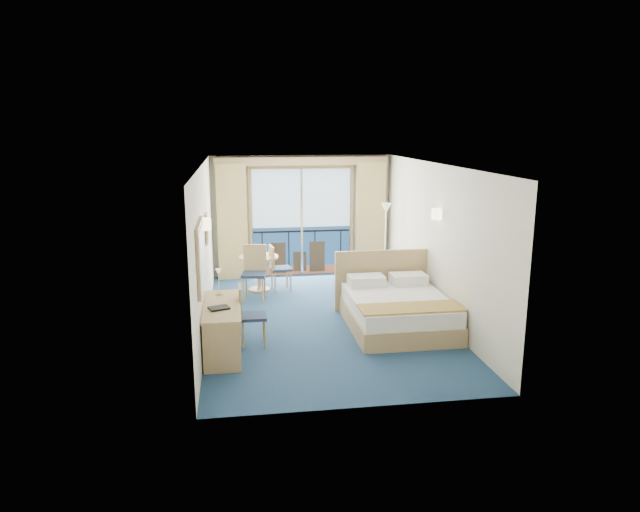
{
  "coord_description": "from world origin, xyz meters",
  "views": [
    {
      "loc": [
        -1.47,
        -9.42,
        3.31
      ],
      "look_at": [
        -0.03,
        0.2,
        1.1
      ],
      "focal_mm": 32.0,
      "sensor_mm": 36.0,
      "label": 1
    }
  ],
  "objects_px": {
    "desk": "(222,336)",
    "bed": "(397,309)",
    "table_chair_a": "(277,265)",
    "desk_chair": "(248,312)",
    "floor_lamp": "(386,223)",
    "round_table": "(259,264)",
    "table_chair_b": "(254,269)",
    "armchair": "(384,272)",
    "nightstand": "(408,288)"
  },
  "relations": [
    {
      "from": "round_table",
      "to": "nightstand",
      "type": "bearing_deg",
      "value": -24.34
    },
    {
      "from": "armchair",
      "to": "table_chair_b",
      "type": "bearing_deg",
      "value": -12.26
    },
    {
      "from": "armchair",
      "to": "table_chair_a",
      "type": "height_order",
      "value": "table_chair_a"
    },
    {
      "from": "armchair",
      "to": "table_chair_b",
      "type": "distance_m",
      "value": 2.7
    },
    {
      "from": "bed",
      "to": "desk_chair",
      "type": "xyz_separation_m",
      "value": [
        -2.5,
        -0.45,
        0.22
      ]
    },
    {
      "from": "desk_chair",
      "to": "nightstand",
      "type": "bearing_deg",
      "value": -60.4
    },
    {
      "from": "bed",
      "to": "table_chair_b",
      "type": "relative_size",
      "value": 1.99
    },
    {
      "from": "floor_lamp",
      "to": "desk_chair",
      "type": "bearing_deg",
      "value": -133.27
    },
    {
      "from": "bed",
      "to": "desk",
      "type": "distance_m",
      "value": 3.1
    },
    {
      "from": "armchair",
      "to": "table_chair_a",
      "type": "relative_size",
      "value": 0.88
    },
    {
      "from": "bed",
      "to": "floor_lamp",
      "type": "distance_m",
      "value": 2.99
    },
    {
      "from": "armchair",
      "to": "desk_chair",
      "type": "height_order",
      "value": "desk_chair"
    },
    {
      "from": "armchair",
      "to": "desk_chair",
      "type": "distance_m",
      "value": 3.94
    },
    {
      "from": "nightstand",
      "to": "floor_lamp",
      "type": "relative_size",
      "value": 0.33
    },
    {
      "from": "desk",
      "to": "bed",
      "type": "bearing_deg",
      "value": 21.2
    },
    {
      "from": "bed",
      "to": "table_chair_a",
      "type": "xyz_separation_m",
      "value": [
        -1.83,
        2.53,
        0.22
      ]
    },
    {
      "from": "armchair",
      "to": "desk",
      "type": "bearing_deg",
      "value": 28.82
    },
    {
      "from": "desk",
      "to": "armchair",
      "type": "bearing_deg",
      "value": 45.92
    },
    {
      "from": "floor_lamp",
      "to": "desk",
      "type": "xyz_separation_m",
      "value": [
        -3.41,
        -3.89,
        -0.9
      ]
    },
    {
      "from": "nightstand",
      "to": "armchair",
      "type": "xyz_separation_m",
      "value": [
        -0.22,
        0.93,
        0.09
      ]
    },
    {
      "from": "nightstand",
      "to": "floor_lamp",
      "type": "xyz_separation_m",
      "value": [
        -0.07,
        1.46,
        1.03
      ]
    },
    {
      "from": "table_chair_b",
      "to": "desk",
      "type": "bearing_deg",
      "value": -91.05
    },
    {
      "from": "desk",
      "to": "round_table",
      "type": "bearing_deg",
      "value": 79.52
    },
    {
      "from": "table_chair_b",
      "to": "floor_lamp",
      "type": "bearing_deg",
      "value": 24.2
    },
    {
      "from": "bed",
      "to": "table_chair_b",
      "type": "distance_m",
      "value": 3.08
    },
    {
      "from": "bed",
      "to": "table_chair_a",
      "type": "distance_m",
      "value": 3.13
    },
    {
      "from": "table_chair_a",
      "to": "table_chair_b",
      "type": "distance_m",
      "value": 0.7
    },
    {
      "from": "desk_chair",
      "to": "table_chair_a",
      "type": "height_order",
      "value": "desk_chair"
    },
    {
      "from": "desk",
      "to": "round_table",
      "type": "xyz_separation_m",
      "value": [
        0.68,
        3.69,
        0.14
      ]
    },
    {
      "from": "desk",
      "to": "table_chair_b",
      "type": "relative_size",
      "value": 1.5
    },
    {
      "from": "nightstand",
      "to": "table_chair_b",
      "type": "relative_size",
      "value": 0.54
    },
    {
      "from": "floor_lamp",
      "to": "desk",
      "type": "distance_m",
      "value": 5.25
    },
    {
      "from": "floor_lamp",
      "to": "desk",
      "type": "height_order",
      "value": "floor_lamp"
    },
    {
      "from": "nightstand",
      "to": "armchair",
      "type": "height_order",
      "value": "armchair"
    },
    {
      "from": "floor_lamp",
      "to": "table_chair_b",
      "type": "relative_size",
      "value": 1.63
    },
    {
      "from": "table_chair_a",
      "to": "floor_lamp",
      "type": "bearing_deg",
      "value": -91.89
    },
    {
      "from": "armchair",
      "to": "nightstand",
      "type": "bearing_deg",
      "value": 86.25
    },
    {
      "from": "desk",
      "to": "desk_chair",
      "type": "height_order",
      "value": "desk_chair"
    },
    {
      "from": "desk",
      "to": "table_chair_a",
      "type": "relative_size",
      "value": 1.69
    },
    {
      "from": "desk_chair",
      "to": "table_chair_b",
      "type": "xyz_separation_m",
      "value": [
        0.19,
        2.46,
        0.06
      ]
    },
    {
      "from": "armchair",
      "to": "round_table",
      "type": "bearing_deg",
      "value": -24.45
    },
    {
      "from": "round_table",
      "to": "table_chair_b",
      "type": "xyz_separation_m",
      "value": [
        -0.11,
        -0.56,
        0.05
      ]
    },
    {
      "from": "bed",
      "to": "table_chair_a",
      "type": "bearing_deg",
      "value": 125.88
    },
    {
      "from": "bed",
      "to": "desk",
      "type": "bearing_deg",
      "value": -158.8
    },
    {
      "from": "round_table",
      "to": "table_chair_a",
      "type": "bearing_deg",
      "value": -7.44
    },
    {
      "from": "round_table",
      "to": "table_chair_a",
      "type": "height_order",
      "value": "table_chair_a"
    },
    {
      "from": "desk",
      "to": "table_chair_a",
      "type": "height_order",
      "value": "table_chair_a"
    },
    {
      "from": "bed",
      "to": "desk",
      "type": "height_order",
      "value": "bed"
    },
    {
      "from": "table_chair_b",
      "to": "bed",
      "type": "bearing_deg",
      "value": -31.79
    },
    {
      "from": "desk_chair",
      "to": "table_chair_b",
      "type": "bearing_deg",
      "value": -4.47
    }
  ]
}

